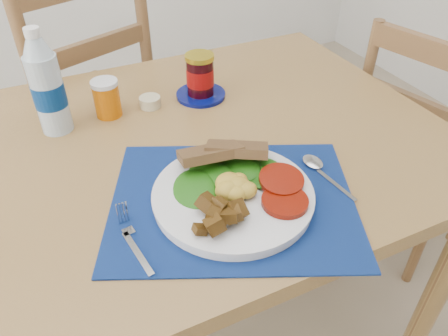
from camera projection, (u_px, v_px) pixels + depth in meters
name	position (u px, v px, depth m)	size (l,w,h in m)	color
table	(151.00, 178.00, 1.03)	(1.40, 0.90, 0.75)	brown
chair_far	(80.00, 84.00, 1.51)	(0.59, 0.58, 1.24)	#52341D
chair_end	(419.00, 127.00, 1.43)	(0.46, 0.48, 1.06)	#52341D
placemat	(233.00, 201.00, 0.84)	(0.47, 0.36, 0.00)	#040732
breakfast_plate	(231.00, 194.00, 0.82)	(0.30, 0.30, 0.07)	silver
fork	(132.00, 239.00, 0.76)	(0.03, 0.16, 0.00)	#B2B5BA
spoon	(320.00, 170.00, 0.91)	(0.04, 0.16, 0.00)	#B2B5BA
water_bottle	(47.00, 88.00, 0.98)	(0.07, 0.07, 0.25)	#ADBFCC
juice_glass	(107.00, 99.00, 1.07)	(0.06, 0.06, 0.09)	#C55C05
ramekin	(150.00, 102.00, 1.12)	(0.05, 0.05, 0.03)	beige
jam_on_saucer	(200.00, 79.00, 1.14)	(0.13, 0.13, 0.12)	#050D59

